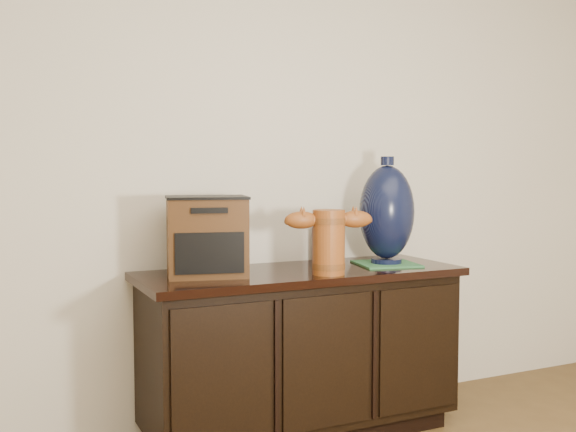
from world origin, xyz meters
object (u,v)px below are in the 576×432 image
sideboard (301,350)px  tv_radio (207,236)px  terracotta_vessel (329,238)px  lamp_base (387,213)px  spray_can (319,242)px

sideboard → tv_radio: 0.69m
terracotta_vessel → tv_radio: bearing=170.8°
lamp_base → spray_can: bearing=135.2°
lamp_base → terracotta_vessel: bearing=-159.8°
lamp_base → spray_can: size_ratio=2.60×
lamp_base → spray_can: lamp_base is taller
spray_can → lamp_base: bearing=-44.8°
tv_radio → lamp_base: size_ratio=0.78×
sideboard → spray_can: spray_can is taller
tv_radio → spray_can: 0.67m
terracotta_vessel → tv_radio: 0.52m
terracotta_vessel → tv_radio: tv_radio is taller
tv_radio → lamp_base: 0.88m
terracotta_vessel → tv_radio: size_ratio=1.01×
sideboard → lamp_base: 0.76m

